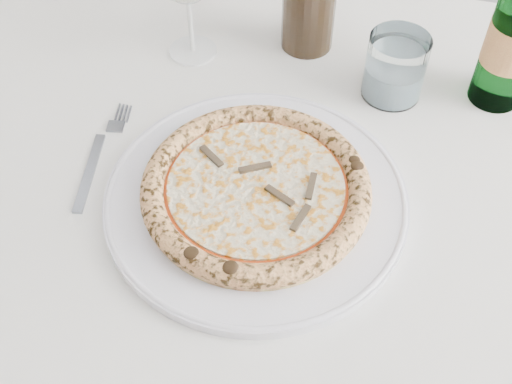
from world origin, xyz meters
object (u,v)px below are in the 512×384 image
dining_table (274,191)px  plate (256,198)px  pizza (256,189)px  tumbler (395,71)px

dining_table → plate: 0.14m
pizza → tumbler: 0.28m
dining_table → tumbler: tumbler is taller
plate → pizza: pizza is taller
plate → tumbler: 0.28m
dining_table → pizza: size_ratio=5.00×
pizza → plate: bearing=-32.0°
pizza → tumbler: tumbler is taller
plate → pizza: size_ratio=1.33×
plate → pizza: (-0.00, 0.00, 0.02)m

